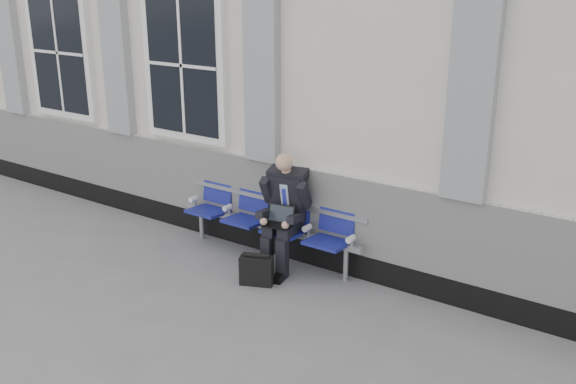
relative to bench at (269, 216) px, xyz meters
The scene contains 5 objects.
ground 2.28m from the bench, 143.17° to the right, with size 70.00×70.00×0.00m, color slate.
station_building 3.25m from the bench, 129.71° to the left, with size 14.40×4.40×4.49m.
bench is the anchor object (origin of this frame).
businessman 0.41m from the bench, 22.32° to the right, with size 0.60×0.81×1.42m.
briefcase 0.84m from the bench, 64.78° to the right, with size 0.41×0.29×0.39m.
Camera 1 is at (6.12, -4.55, 3.33)m, focal length 40.00 mm.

